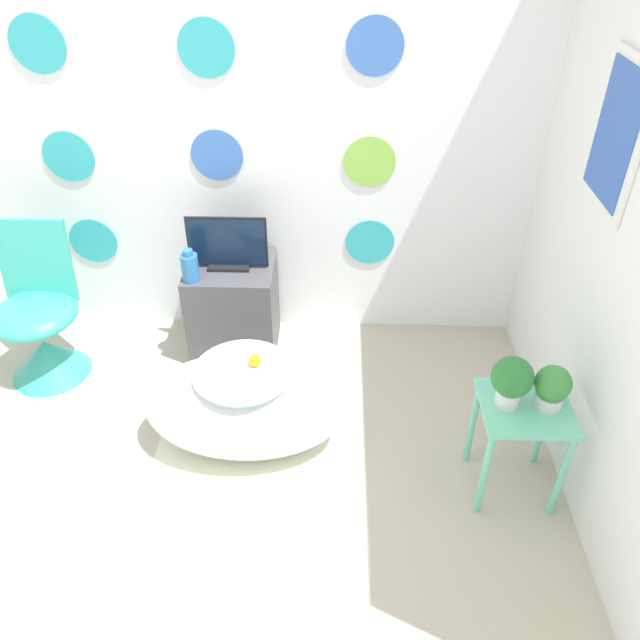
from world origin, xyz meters
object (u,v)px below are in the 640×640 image
(potted_plant_left, at_px, (512,380))
(tv, at_px, (228,245))
(potted_plant_right, at_px, (552,386))
(bathtub, at_px, (246,404))
(chair, at_px, (42,333))
(vase, at_px, (190,267))

(potted_plant_left, bearing_deg, tv, 142.78)
(tv, bearing_deg, potted_plant_right, -34.05)
(bathtub, height_order, tv, tv)
(chair, bearing_deg, potted_plant_right, -16.34)
(chair, height_order, potted_plant_left, chair)
(chair, xyz_separation_m, potted_plant_right, (2.56, -0.75, 0.35))
(chair, height_order, potted_plant_right, chair)
(tv, xyz_separation_m, potted_plant_left, (1.35, -1.02, -0.04))
(potted_plant_left, xyz_separation_m, potted_plant_right, (0.17, -0.00, -0.03))
(potted_plant_left, bearing_deg, vase, 150.18)
(potted_plant_right, bearing_deg, bathtub, 169.40)
(bathtub, xyz_separation_m, potted_plant_left, (1.18, -0.25, 0.42))
(bathtub, relative_size, potted_plant_right, 4.85)
(vase, bearing_deg, potted_plant_right, -27.37)
(chair, relative_size, potted_plant_left, 3.65)
(tv, height_order, potted_plant_right, tv)
(tv, xyz_separation_m, vase, (-0.19, -0.14, -0.05))
(vase, relative_size, potted_plant_left, 0.77)
(bathtub, height_order, chair, chair)
(chair, height_order, vase, chair)
(chair, xyz_separation_m, potted_plant_left, (2.39, -0.75, 0.38))
(tv, bearing_deg, vase, -142.45)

